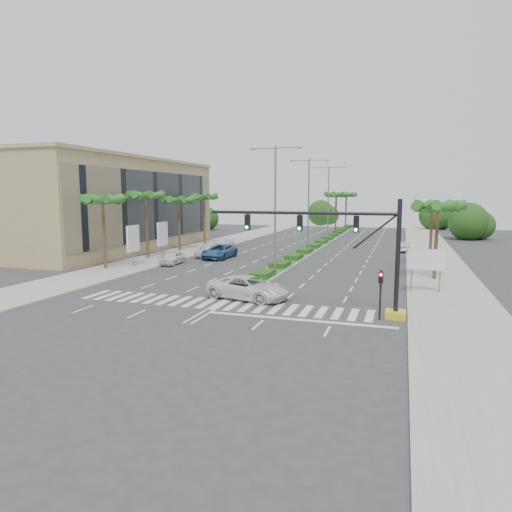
# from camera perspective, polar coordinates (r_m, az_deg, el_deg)

# --- Properties ---
(ground) EXTENTS (160.00, 160.00, 0.00)m
(ground) POSITION_cam_1_polar(r_m,az_deg,el_deg) (31.46, -4.53, -6.03)
(ground) COLOR #333335
(ground) RESTS_ON ground
(footpath_right) EXTENTS (6.00, 120.00, 0.15)m
(footpath_right) POSITION_cam_1_polar(r_m,az_deg,el_deg) (48.90, 21.79, -1.56)
(footpath_right) COLOR gray
(footpath_right) RESTS_ON ground
(footpath_left) EXTENTS (6.00, 120.00, 0.15)m
(footpath_left) POSITION_cam_1_polar(r_m,az_deg,el_deg) (55.73, -11.15, -0.09)
(footpath_left) COLOR gray
(footpath_left) RESTS_ON ground
(median) EXTENTS (2.20, 75.00, 0.20)m
(median) POSITION_cam_1_polar(r_m,az_deg,el_deg) (74.52, 8.80, 1.90)
(median) COLOR gray
(median) RESTS_ON ground
(median_grass) EXTENTS (1.80, 75.00, 0.04)m
(median_grass) POSITION_cam_1_polar(r_m,az_deg,el_deg) (74.51, 8.80, 2.00)
(median_grass) COLOR #286121
(median_grass) RESTS_ON median
(building) EXTENTS (12.00, 36.00, 12.00)m
(building) POSITION_cam_1_polar(r_m,az_deg,el_deg) (66.08, -16.99, 6.07)
(building) COLOR tan
(building) RESTS_ON ground
(signal_gantry) EXTENTS (12.60, 1.20, 7.20)m
(signal_gantry) POSITION_cam_1_polar(r_m,az_deg,el_deg) (28.61, 12.82, -0.52)
(signal_gantry) COLOR gold
(signal_gantry) RESTS_ON ground
(pedestrian_signal) EXTENTS (0.28, 0.36, 3.00)m
(pedestrian_signal) POSITION_cam_1_polar(r_m,az_deg,el_deg) (28.09, 15.31, -3.67)
(pedestrian_signal) COLOR black
(pedestrian_signal) RESTS_ON ground
(direction_sign) EXTENTS (2.70, 0.11, 3.40)m
(direction_sign) POSITION_cam_1_polar(r_m,az_deg,el_deg) (36.60, 20.53, -0.66)
(direction_sign) COLOR slate
(direction_sign) RESTS_ON ground
(billboard_near) EXTENTS (0.18, 2.10, 4.35)m
(billboard_near) POSITION_cam_1_polar(r_m,az_deg,el_deg) (48.23, -15.12, 2.06)
(billboard_near) COLOR slate
(billboard_near) RESTS_ON ground
(billboard_far) EXTENTS (0.18, 2.10, 4.35)m
(billboard_far) POSITION_cam_1_polar(r_m,az_deg,el_deg) (53.34, -11.61, 2.68)
(billboard_far) COLOR slate
(billboard_far) RESTS_ON ground
(palm_left_near) EXTENTS (4.57, 4.68, 7.55)m
(palm_left_near) POSITION_cam_1_polar(r_m,az_deg,el_deg) (47.53, -18.63, 6.36)
(palm_left_near) COLOR brown
(palm_left_near) RESTS_ON ground
(palm_left_mid) EXTENTS (4.57, 4.68, 7.95)m
(palm_left_mid) POSITION_cam_1_polar(r_m,az_deg,el_deg) (54.17, -13.58, 7.06)
(palm_left_mid) COLOR brown
(palm_left_mid) RESTS_ON ground
(palm_left_far) EXTENTS (4.57, 4.68, 7.35)m
(palm_left_far) POSITION_cam_1_polar(r_m,az_deg,el_deg) (61.15, -9.63, 6.66)
(palm_left_far) COLOR brown
(palm_left_far) RESTS_ON ground
(palm_left_end) EXTENTS (4.57, 4.68, 7.75)m
(palm_left_end) POSITION_cam_1_polar(r_m,az_deg,el_deg) (68.34, -6.52, 7.13)
(palm_left_end) COLOR brown
(palm_left_end) RESTS_ON ground
(palm_right_near) EXTENTS (4.57, 4.68, 7.05)m
(palm_right_near) POSITION_cam_1_polar(r_m,az_deg,el_deg) (42.33, 21.78, 5.45)
(palm_right_near) COLOR brown
(palm_right_near) RESTS_ON ground
(palm_right_far) EXTENTS (4.57, 4.68, 6.75)m
(palm_right_far) POSITION_cam_1_polar(r_m,az_deg,el_deg) (50.32, 21.18, 5.41)
(palm_right_far) COLOR brown
(palm_right_far) RESTS_ON ground
(palm_median_a) EXTENTS (4.57, 4.68, 8.05)m
(palm_median_a) POSITION_cam_1_polar(r_m,az_deg,el_deg) (84.05, 10.00, 7.35)
(palm_median_a) COLOR brown
(palm_median_a) RESTS_ON ground
(palm_median_b) EXTENTS (4.57, 4.68, 8.05)m
(palm_median_b) POSITION_cam_1_polar(r_m,az_deg,el_deg) (98.93, 11.22, 7.34)
(palm_median_b) COLOR brown
(palm_median_b) RESTS_ON ground
(streetlight_near) EXTENTS (5.10, 0.25, 12.00)m
(streetlight_near) POSITION_cam_1_polar(r_m,az_deg,el_deg) (43.83, 2.42, 6.83)
(streetlight_near) COLOR slate
(streetlight_near) RESTS_ON ground
(streetlight_mid) EXTENTS (5.10, 0.25, 12.00)m
(streetlight_mid) POSITION_cam_1_polar(r_m,az_deg,el_deg) (59.40, 6.59, 6.99)
(streetlight_mid) COLOR slate
(streetlight_mid) RESTS_ON ground
(streetlight_far) EXTENTS (5.10, 0.25, 12.00)m
(streetlight_far) POSITION_cam_1_polar(r_m,az_deg,el_deg) (75.15, 9.02, 7.07)
(streetlight_far) COLOR slate
(streetlight_far) RESTS_ON ground
(car_parked_a) EXTENTS (1.85, 4.21, 1.41)m
(car_parked_a) POSITION_cam_1_polar(r_m,az_deg,el_deg) (49.88, -10.40, -0.23)
(car_parked_a) COLOR white
(car_parked_a) RESTS_ON ground
(car_parked_b) EXTENTS (1.68, 4.09, 1.32)m
(car_parked_b) POSITION_cam_1_polar(r_m,az_deg,el_deg) (55.23, -6.18, 0.56)
(car_parked_b) COLOR #B9BABE
(car_parked_b) RESTS_ON ground
(car_parked_c) EXTENTS (2.74, 5.93, 1.65)m
(car_parked_c) POSITION_cam_1_polar(r_m,az_deg,el_deg) (53.96, -4.61, 0.59)
(car_parked_c) COLOR #2C5687
(car_parked_c) RESTS_ON ground
(car_parked_d) EXTENTS (2.43, 5.00, 1.40)m
(car_parked_d) POSITION_cam_1_polar(r_m,az_deg,el_deg) (62.74, -4.21, 1.46)
(car_parked_d) COLOR white
(car_parked_d) RESTS_ON ground
(car_crossing) EXTENTS (6.43, 3.95, 1.66)m
(car_crossing) POSITION_cam_1_polar(r_m,az_deg,el_deg) (32.72, -0.97, -3.98)
(car_crossing) COLOR white
(car_crossing) RESTS_ON ground
(car_right) EXTENTS (1.72, 3.98, 1.27)m
(car_right) POSITION_cam_1_polar(r_m,az_deg,el_deg) (62.99, 17.89, 1.08)
(car_right) COLOR silver
(car_right) RESTS_ON ground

